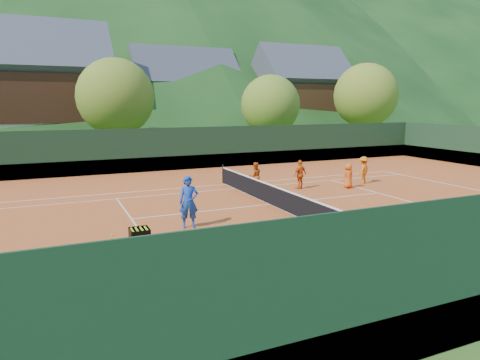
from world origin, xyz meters
name	(u,v)px	position (x,y,z in m)	size (l,w,h in m)	color
ground	(270,205)	(0.00, 0.00, 0.00)	(400.00, 400.00, 0.00)	#2D541A
clay_court	(270,204)	(0.00, 0.00, 0.01)	(40.00, 24.00, 0.02)	#B44C1D
mountain_far_right	(294,2)	(90.00, 150.00, 47.50)	(260.00, 260.00, 95.00)	black
coach	(189,202)	(-4.60, -2.13, 1.01)	(0.72, 0.47, 1.98)	#173C97
student_a	(255,176)	(0.80, 3.29, 0.78)	(0.74, 0.58, 1.53)	#D55312
student_b	(300,175)	(3.22, 2.62, 0.82)	(0.94, 0.39, 1.60)	orange
student_c	(348,176)	(5.79, 1.72, 0.71)	(0.67, 0.44, 1.37)	#F05C15
student_d	(363,170)	(7.48, 2.52, 0.82)	(1.03, 0.59, 1.59)	orange
tennis_ball_1	(232,219)	(-2.69, -1.83, 0.05)	(0.07, 0.07, 0.07)	#BFDA24
tennis_ball_2	(112,235)	(-7.43, -2.04, 0.05)	(0.07, 0.07, 0.07)	#BFDA24
tennis_ball_3	(319,260)	(-2.08, -7.05, 0.05)	(0.07, 0.07, 0.07)	#BFDA24
tennis_ball_4	(190,265)	(-5.75, -5.88, 0.05)	(0.07, 0.07, 0.07)	#BFDA24
tennis_ball_5	(370,198)	(5.02, -0.98, 0.05)	(0.07, 0.07, 0.07)	#BFDA24
tennis_ball_6	(134,280)	(-7.43, -6.34, 0.05)	(0.07, 0.07, 0.07)	#BFDA24
tennis_ball_7	(240,272)	(-4.63, -6.94, 0.05)	(0.07, 0.07, 0.07)	#BFDA24
tennis_ball_8	(363,278)	(-1.78, -8.69, 0.05)	(0.07, 0.07, 0.07)	#BFDA24
tennis_ball_9	(422,242)	(2.02, -7.10, 0.05)	(0.07, 0.07, 0.07)	#BFDA24
tennis_ball_10	(362,207)	(3.51, -2.23, 0.05)	(0.07, 0.07, 0.07)	#BFDA24
tennis_ball_11	(387,280)	(-1.30, -9.07, 0.05)	(0.07, 0.07, 0.07)	#BFDA24
tennis_ball_12	(333,283)	(-2.73, -8.64, 0.05)	(0.07, 0.07, 0.07)	#BFDA24
tennis_ball_14	(469,256)	(2.27, -8.67, 0.05)	(0.07, 0.07, 0.07)	#BFDA24
tennis_ball_15	(411,223)	(3.54, -5.12, 0.05)	(0.07, 0.07, 0.07)	#BFDA24
tennis_ball_16	(356,200)	(4.08, -1.09, 0.05)	(0.07, 0.07, 0.07)	#BFDA24
tennis_ball_17	(411,206)	(5.73, -2.97, 0.05)	(0.07, 0.07, 0.07)	#BFDA24
tennis_ball_18	(445,217)	(5.52, -5.02, 0.05)	(0.07, 0.07, 0.07)	#BFDA24
tennis_ball_19	(87,323)	(-8.74, -8.23, 0.05)	(0.07, 0.07, 0.07)	#BFDA24
tennis_ball_20	(370,222)	(2.18, -4.34, 0.05)	(0.07, 0.07, 0.07)	#BFDA24
tennis_ball_21	(154,263)	(-6.66, -5.33, 0.05)	(0.07, 0.07, 0.07)	#BFDA24
tennis_ball_22	(264,241)	(-2.77, -4.76, 0.05)	(0.07, 0.07, 0.07)	#BFDA24
tennis_ball_23	(364,209)	(3.35, -2.56, 0.05)	(0.07, 0.07, 0.07)	#BFDA24
tennis_ball_24	(335,211)	(1.96, -2.31, 0.05)	(0.07, 0.07, 0.07)	#BFDA24
tennis_ball_25	(329,216)	(1.17, -3.00, 0.05)	(0.07, 0.07, 0.07)	#BFDA24
tennis_ball_26	(51,275)	(-9.43, -5.07, 0.05)	(0.07, 0.07, 0.07)	#BFDA24
court_lines	(270,204)	(0.00, 0.00, 0.02)	(23.83, 11.03, 0.00)	silver
tennis_net	(270,194)	(0.00, 0.00, 0.52)	(0.10, 12.07, 1.10)	black
perimeter_fence	(271,178)	(0.00, 0.00, 1.27)	(40.40, 24.24, 3.00)	black
ball_hopper	(140,237)	(-6.96, -4.87, 0.77)	(0.57, 0.57, 1.00)	black
chalet_left	(38,93)	(-10.00, 30.00, 5.65)	(13.80, 9.93, 12.92)	beige
chalet_mid	(184,101)	(6.00, 34.00, 4.99)	(12.65, 8.82, 11.45)	beige
chalet_right	(300,99)	(20.00, 30.00, 5.26)	(11.50, 8.82, 11.91)	beige
tree_b	(116,97)	(-4.00, 20.00, 5.19)	(6.40, 6.40, 8.40)	#3D2818
tree_c	(271,105)	(10.00, 19.00, 4.54)	(5.60, 5.60, 7.35)	#3E2619
tree_d	(365,95)	(22.00, 20.00, 5.52)	(6.80, 6.80, 8.93)	#3F2719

